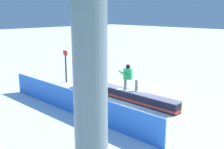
# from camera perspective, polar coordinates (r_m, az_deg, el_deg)

# --- Properties ---
(ground_plane) EXTENTS (120.00, 120.00, 0.00)m
(ground_plane) POSITION_cam_1_polar(r_m,az_deg,el_deg) (14.57, 1.84, -4.92)
(ground_plane) COLOR white
(grind_box) EXTENTS (6.87, 0.63, 0.56)m
(grind_box) POSITION_cam_1_polar(r_m,az_deg,el_deg) (14.50, 1.85, -3.97)
(grind_box) COLOR black
(grind_box) RESTS_ON ground_plane
(snowboarder) EXTENTS (1.45, 0.86, 1.34)m
(snowboarder) POSITION_cam_1_polar(r_m,az_deg,el_deg) (13.84, 3.45, -0.43)
(snowboarder) COLOR silver
(snowboarder) RESTS_ON grind_box
(safety_fence) EXTENTS (9.64, 0.16, 1.07)m
(safety_fence) POSITION_cam_1_polar(r_m,az_deg,el_deg) (12.42, -8.01, -5.62)
(safety_fence) COLOR #3579E3
(safety_fence) RESTS_ON ground_plane
(trail_marker) EXTENTS (0.40, 0.10, 2.05)m
(trail_marker) POSITION_cam_1_polar(r_m,az_deg,el_deg) (17.83, -9.48, 1.85)
(trail_marker) COLOR #262628
(trail_marker) RESTS_ON ground_plane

